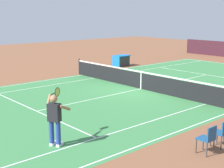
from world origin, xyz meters
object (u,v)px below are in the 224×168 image
(equipment_cart_tarped, at_px, (121,61))
(spectator_chair_4, at_px, (222,131))
(tennis_net, at_px, (141,80))
(tennis_player_near, at_px, (55,117))
(spectator_chair_5, at_px, (208,138))

(equipment_cart_tarped, bearing_deg, spectator_chair_4, 58.19)
(tennis_net, xyz_separation_m, tennis_player_near, (7.76, 3.74, 0.44))
(equipment_cart_tarped, bearing_deg, spectator_chair_5, 55.94)
(spectator_chair_5, distance_m, equipment_cart_tarped, 16.70)
(tennis_player_near, height_order, spectator_chair_5, tennis_player_near)
(tennis_player_near, bearing_deg, tennis_net, -154.25)
(tennis_net, distance_m, spectator_chair_4, 8.26)
(tennis_player_near, xyz_separation_m, equipment_cart_tarped, (-12.38, -10.33, -0.49))
(tennis_net, distance_m, tennis_player_near, 8.63)
(spectator_chair_4, bearing_deg, spectator_chair_5, 0.00)
(tennis_player_near, distance_m, spectator_chair_4, 5.19)
(tennis_net, xyz_separation_m, equipment_cart_tarped, (-4.62, -6.58, -0.05))
(spectator_chair_5, relative_size, equipment_cart_tarped, 0.70)
(spectator_chair_5, xyz_separation_m, equipment_cart_tarped, (-9.35, -13.84, -0.08))
(equipment_cart_tarped, bearing_deg, tennis_player_near, 39.84)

